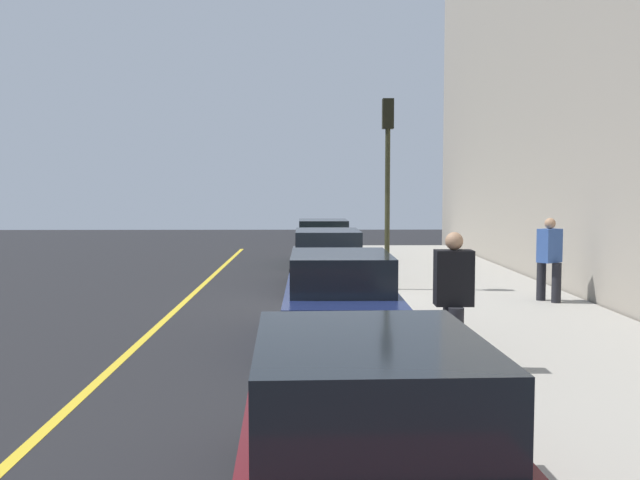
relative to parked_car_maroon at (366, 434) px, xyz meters
The scene contains 11 objects.
ground_plane 10.92m from the parked_car_maroon, ahead, with size 56.00×56.00×0.00m, color black.
sidewalk 11.39m from the parked_car_maroon, 16.72° to the right, with size 28.00×4.60×0.15m, color #A39E93.
lane_stripe_centre 11.38m from the parked_car_maroon, 16.52° to the left, with size 28.00×0.14×0.01m, color gold.
snow_bank_curb 10.47m from the parked_car_maroon, ahead, with size 7.37×0.56×0.22m, color white.
parked_car_maroon is the anchor object (origin of this frame).
parked_car_navy 6.54m from the parked_car_maroon, ahead, with size 4.33×1.90×1.51m.
parked_car_charcoal 13.00m from the parked_car_maroon, ahead, with size 4.36×1.92×1.51m.
parked_car_green 18.81m from the parked_car_maroon, ahead, with size 4.14×1.93×1.51m.
pedestrian_blue_coat 10.95m from the parked_car_maroon, 25.47° to the right, with size 0.53×0.57×1.79m.
pedestrian_black_coat 4.48m from the parked_car_maroon, 19.59° to the right, with size 0.61×0.50×1.84m.
traffic_light_pole 12.13m from the parked_car_maroon, ahead, with size 0.35×0.26×4.52m.
Camera 1 is at (-16.02, 0.40, 2.57)m, focal length 40.01 mm.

